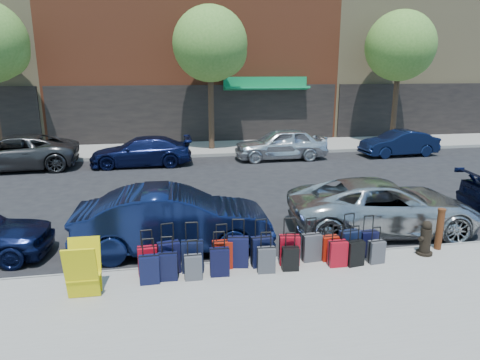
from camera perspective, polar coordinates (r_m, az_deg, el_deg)
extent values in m
plane|color=black|center=(13.94, -1.32, -3.33)|extent=(120.00, 120.00, 0.00)
cube|color=gray|center=(8.10, 6.20, -16.83)|extent=(60.00, 4.00, 0.15)
cube|color=gray|center=(23.58, -5.12, 4.23)|extent=(60.00, 4.00, 0.15)
cube|color=gray|center=(9.82, 2.84, -10.83)|extent=(60.00, 0.08, 0.15)
cube|color=gray|center=(21.60, -4.63, 3.29)|extent=(60.00, 0.08, 0.15)
cube|color=black|center=(25.28, -5.62, 8.63)|extent=(16.66, 0.15, 3.40)
cube|color=#0D7843|center=(25.46, 3.57, 12.10)|extent=(5.00, 0.91, 0.27)
cube|color=#0D7843|center=(25.74, 3.42, 12.91)|extent=(5.00, 0.10, 0.60)
cube|color=#917F59|center=(36.27, 21.17, 21.13)|extent=(15.00, 12.00, 18.00)
cube|color=black|center=(30.99, 25.70, 8.37)|extent=(14.70, 0.15, 3.40)
sphere|color=#417B29|center=(23.79, -29.32, 14.85)|extent=(2.58, 2.58, 2.58)
cylinder|color=black|center=(22.82, -3.88, 10.18)|extent=(0.30, 0.30, 4.80)
sphere|color=#417B29|center=(22.79, -4.01, 17.65)|extent=(3.80, 3.80, 3.80)
sphere|color=#417B29|center=(22.85, -2.43, 16.70)|extent=(2.58, 2.58, 2.58)
cylinder|color=black|center=(26.16, 20.00, 9.91)|extent=(0.30, 0.30, 4.80)
sphere|color=#417B29|center=(26.13, 20.58, 16.40)|extent=(3.80, 3.80, 3.80)
sphere|color=#417B29|center=(26.42, 21.67, 15.44)|extent=(2.58, 2.58, 2.58)
cube|color=maroon|center=(9.20, -12.19, -10.44)|extent=(0.41, 0.24, 0.59)
cylinder|color=black|center=(8.95, -12.41, -6.72)|extent=(0.22, 0.05, 0.03)
cube|color=black|center=(9.16, -9.44, -10.16)|extent=(0.48, 0.32, 0.67)
cylinder|color=black|center=(8.89, -9.63, -5.93)|extent=(0.25, 0.07, 0.03)
cube|color=black|center=(9.14, -6.36, -10.09)|extent=(0.46, 0.27, 0.67)
cylinder|color=black|center=(8.86, -6.49, -5.82)|extent=(0.25, 0.05, 0.03)
cube|color=maroon|center=(9.24, -2.36, -9.92)|extent=(0.42, 0.25, 0.61)
cylinder|color=black|center=(8.99, -2.41, -6.09)|extent=(0.23, 0.05, 0.03)
cube|color=black|center=(9.30, -0.24, -9.57)|extent=(0.48, 0.32, 0.66)
cylinder|color=black|center=(9.04, -0.24, -5.44)|extent=(0.25, 0.08, 0.03)
cube|color=black|center=(9.34, 2.89, -9.52)|extent=(0.45, 0.27, 0.65)
cylinder|color=black|center=(9.07, 2.95, -5.43)|extent=(0.25, 0.05, 0.03)
cube|color=maroon|center=(9.47, 6.60, -9.25)|extent=(0.47, 0.30, 0.65)
cylinder|color=black|center=(9.21, 6.73, -5.24)|extent=(0.24, 0.07, 0.03)
cube|color=#3A3A3F|center=(9.71, 9.49, -8.86)|extent=(0.43, 0.26, 0.61)
cylinder|color=black|center=(9.46, 9.66, -5.16)|extent=(0.23, 0.05, 0.03)
cube|color=#981609|center=(9.82, 11.85, -8.87)|extent=(0.39, 0.24, 0.56)
cylinder|color=black|center=(9.60, 12.03, -5.57)|extent=(0.21, 0.05, 0.03)
cube|color=black|center=(9.98, 14.37, -8.35)|extent=(0.46, 0.30, 0.65)
cylinder|color=black|center=(9.73, 14.63, -4.51)|extent=(0.25, 0.07, 0.03)
cube|color=black|center=(10.23, 16.73, -8.12)|extent=(0.40, 0.22, 0.59)
cylinder|color=black|center=(10.00, 17.00, -4.71)|extent=(0.22, 0.03, 0.03)
cube|color=black|center=(8.83, -11.99, -11.60)|extent=(0.39, 0.23, 0.57)
cylinder|color=black|center=(8.58, -12.21, -7.87)|extent=(0.22, 0.04, 0.03)
cube|color=black|center=(8.90, -9.59, -11.31)|extent=(0.39, 0.23, 0.56)
cylinder|color=black|center=(8.65, -9.76, -7.67)|extent=(0.21, 0.04, 0.03)
cube|color=#414147|center=(8.85, -6.26, -11.49)|extent=(0.35, 0.20, 0.51)
cylinder|color=black|center=(8.62, -6.36, -8.14)|extent=(0.20, 0.03, 0.03)
cube|color=black|center=(8.96, -2.74, -10.86)|extent=(0.40, 0.25, 0.58)
cylinder|color=black|center=(8.70, -2.79, -7.10)|extent=(0.22, 0.04, 0.03)
cube|color=#3A3A3F|center=(9.09, 3.51, -10.60)|extent=(0.38, 0.24, 0.54)
cylinder|color=black|center=(8.86, 3.57, -7.14)|extent=(0.21, 0.05, 0.03)
cube|color=black|center=(9.24, 6.73, -10.37)|extent=(0.36, 0.23, 0.51)
cylinder|color=black|center=(9.02, 6.84, -7.16)|extent=(0.20, 0.05, 0.03)
cube|color=maroon|center=(9.57, 12.88, -9.54)|extent=(0.39, 0.23, 0.57)
cylinder|color=black|center=(9.34, 13.09, -6.07)|extent=(0.22, 0.03, 0.03)
cube|color=black|center=(9.70, 15.07, -9.41)|extent=(0.40, 0.27, 0.55)
cylinder|color=black|center=(9.48, 15.31, -6.10)|extent=(0.21, 0.07, 0.03)
cube|color=#3D3C41|center=(9.95, 17.71, -9.12)|extent=(0.36, 0.23, 0.51)
cylinder|color=black|center=(9.75, 17.96, -6.15)|extent=(0.19, 0.05, 0.03)
cylinder|color=black|center=(10.86, 23.33, -8.89)|extent=(0.36, 0.36, 0.06)
cylinder|color=black|center=(10.75, 23.49, -7.35)|extent=(0.24, 0.24, 0.57)
sphere|color=black|center=(10.63, 23.69, -5.58)|extent=(0.22, 0.22, 0.22)
cylinder|color=black|center=(10.72, 23.53, -7.05)|extent=(0.42, 0.23, 0.10)
cylinder|color=#38190C|center=(11.13, 25.07, -5.99)|extent=(0.16, 0.16, 0.98)
cylinder|color=#38190C|center=(10.98, 25.34, -3.60)|extent=(0.18, 0.18, 0.04)
cube|color=#D2C00B|center=(8.45, -20.41, -11.63)|extent=(0.59, 0.27, 1.05)
cube|color=#D2C00B|center=(8.79, -19.95, -10.54)|extent=(0.59, 0.27, 1.05)
cube|color=#D2C00B|center=(8.69, -20.08, -12.02)|extent=(0.59, 0.39, 0.02)
imported|color=#0D173A|center=(10.45, -8.79, -5.25)|extent=(4.70, 1.72, 1.54)
imported|color=#B0B3B7|center=(12.19, 18.56, -3.28)|extent=(5.32, 2.92, 1.41)
imported|color=#353538|center=(21.12, -28.09, 3.24)|extent=(5.60, 2.86, 1.52)
imported|color=#0D143C|center=(19.98, -13.03, 3.74)|extent=(4.57, 1.91, 1.32)
imported|color=silver|center=(20.95, 5.44, 4.83)|extent=(4.49, 1.82, 1.53)
imported|color=#0C1738|center=(23.20, 20.42, 4.62)|extent=(3.98, 1.58, 1.29)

